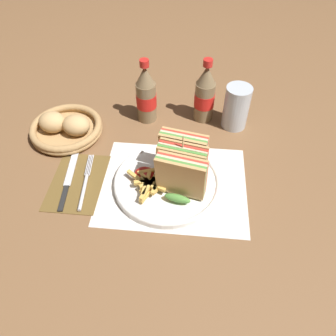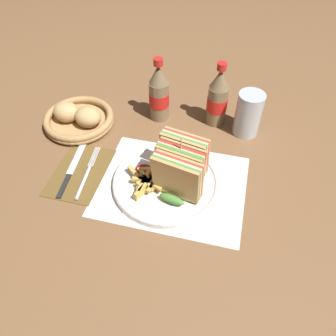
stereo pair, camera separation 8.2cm
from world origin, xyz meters
name	(u,v)px [view 1 (the left image)]	position (x,y,z in m)	size (l,w,h in m)	color
ground_plane	(162,184)	(0.00, 0.00, 0.00)	(4.00, 4.00, 0.00)	brown
placemat	(173,186)	(0.03, 0.00, 0.00)	(0.37, 0.29, 0.00)	silver
plate_main	(167,182)	(0.01, 0.00, 0.01)	(0.27, 0.27, 0.02)	white
club_sandwich	(182,165)	(0.05, 0.00, 0.08)	(0.12, 0.16, 0.15)	tan
fries_pile	(148,182)	(-0.03, -0.02, 0.03)	(0.10, 0.11, 0.02)	gold
ketchup_blob	(144,173)	(-0.05, 0.01, 0.03)	(0.05, 0.04, 0.02)	maroon
napkin	(77,182)	(-0.22, -0.01, 0.00)	(0.13, 0.20, 0.00)	brown
fork	(85,186)	(-0.19, -0.03, 0.01)	(0.03, 0.18, 0.01)	silver
knife	(68,181)	(-0.24, -0.02, 0.01)	(0.03, 0.19, 0.00)	black
coke_bottle_near	(146,95)	(-0.07, 0.26, 0.08)	(0.06, 0.06, 0.20)	#7A6647
coke_bottle_far	(205,95)	(0.10, 0.28, 0.08)	(0.06, 0.06, 0.20)	#7A6647
glass_near	(236,110)	(0.19, 0.25, 0.06)	(0.07, 0.07, 0.13)	silver
bread_basket	(66,128)	(-0.30, 0.17, 0.02)	(0.21, 0.21, 0.07)	#AD8451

